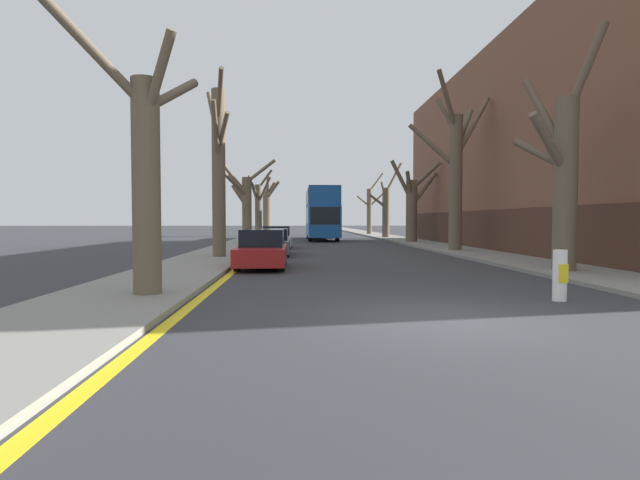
# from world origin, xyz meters

# --- Properties ---
(ground_plane) EXTENTS (300.00, 300.00, 0.00)m
(ground_plane) POSITION_xyz_m (0.00, 0.00, 0.00)
(ground_plane) COLOR #333338
(sidewalk_left) EXTENTS (3.08, 120.00, 0.12)m
(sidewalk_left) POSITION_xyz_m (-6.39, 50.00, 0.06)
(sidewalk_left) COLOR gray
(sidewalk_left) RESTS_ON ground
(sidewalk_right) EXTENTS (3.08, 120.00, 0.12)m
(sidewalk_right) POSITION_xyz_m (6.39, 50.00, 0.06)
(sidewalk_right) COLOR gray
(sidewalk_right) RESTS_ON ground
(building_facade_right) EXTENTS (10.08, 33.31, 11.38)m
(building_facade_right) POSITION_xyz_m (12.92, 19.77, 5.68)
(building_facade_right) COLOR brown
(building_facade_right) RESTS_ON ground
(kerb_line_stripe) EXTENTS (0.24, 120.00, 0.01)m
(kerb_line_stripe) POSITION_xyz_m (-4.67, 50.00, 0.00)
(kerb_line_stripe) COLOR yellow
(kerb_line_stripe) RESTS_ON ground
(street_tree_left_0) EXTENTS (3.30, 3.08, 6.82)m
(street_tree_left_0) POSITION_xyz_m (-5.86, 2.54, 2.81)
(street_tree_left_0) COLOR brown
(street_tree_left_0) RESTS_ON ground
(street_tree_left_1) EXTENTS (1.47, 3.56, 7.85)m
(street_tree_left_1) POSITION_xyz_m (-5.98, 13.73, 4.06)
(street_tree_left_1) COLOR brown
(street_tree_left_1) RESTS_ON ground
(street_tree_left_2) EXTENTS (3.80, 3.81, 5.89)m
(street_tree_left_2) POSITION_xyz_m (-6.00, 24.99, 2.80)
(street_tree_left_2) COLOR brown
(street_tree_left_2) RESTS_ON ground
(street_tree_left_3) EXTENTS (2.34, 3.46, 6.12)m
(street_tree_left_3) POSITION_xyz_m (-5.91, 35.19, 2.87)
(street_tree_left_3) COLOR brown
(street_tree_left_3) RESTS_ON ground
(street_tree_left_4) EXTENTS (2.01, 3.44, 6.73)m
(street_tree_left_4) POSITION_xyz_m (-5.75, 45.83, 2.95)
(street_tree_left_4) COLOR brown
(street_tree_left_4) RESTS_ON ground
(street_tree_right_0) EXTENTS (2.29, 2.75, 7.59)m
(street_tree_right_0) POSITION_xyz_m (5.94, 7.20, 3.19)
(street_tree_right_0) COLOR brown
(street_tree_right_0) RESTS_ON ground
(street_tree_right_1) EXTENTS (4.34, 2.71, 9.35)m
(street_tree_right_1) POSITION_xyz_m (5.94, 18.14, 4.31)
(street_tree_right_1) COLOR brown
(street_tree_right_1) RESTS_ON ground
(street_tree_right_2) EXTENTS (3.60, 2.10, 6.21)m
(street_tree_right_2) POSITION_xyz_m (6.07, 28.65, 2.85)
(street_tree_right_2) COLOR brown
(street_tree_right_2) RESTS_ON ground
(street_tree_right_3) EXTENTS (3.47, 1.64, 7.30)m
(street_tree_right_3) POSITION_xyz_m (5.90, 38.70, 2.79)
(street_tree_right_3) COLOR brown
(street_tree_right_3) RESTS_ON ground
(street_tree_right_4) EXTENTS (3.65, 1.40, 7.30)m
(street_tree_right_4) POSITION_xyz_m (5.97, 49.77, 3.02)
(street_tree_right_4) COLOR brown
(street_tree_right_4) RESTS_ON ground
(double_decker_bus) EXTENTS (2.58, 11.75, 4.42)m
(double_decker_bus) POSITION_xyz_m (-0.39, 35.65, 2.50)
(double_decker_bus) COLOR #19519E
(double_decker_bus) RESTS_ON ground
(parked_car_0) EXTENTS (1.71, 4.16, 1.38)m
(parked_car_0) POSITION_xyz_m (-3.80, 9.65, 0.65)
(parked_car_0) COLOR maroon
(parked_car_0) RESTS_ON ground
(parked_car_1) EXTENTS (1.79, 4.41, 1.30)m
(parked_car_1) POSITION_xyz_m (-3.80, 16.07, 0.62)
(parked_car_1) COLOR #4C5156
(parked_car_1) RESTS_ON ground
(parked_car_2) EXTENTS (1.80, 4.04, 1.35)m
(parked_car_2) POSITION_xyz_m (-3.80, 22.55, 0.64)
(parked_car_2) COLOR silver
(parked_car_2) RESTS_ON ground
(traffic_bollard) EXTENTS (0.29, 0.30, 1.09)m
(traffic_bollard) POSITION_xyz_m (3.04, 1.94, 0.54)
(traffic_bollard) COLOR white
(traffic_bollard) RESTS_ON ground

